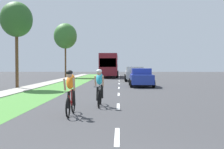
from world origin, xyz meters
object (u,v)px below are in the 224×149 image
(pickup_silver, at_px, (134,74))
(sedan_blue, at_px, (141,77))
(cyclist_trailing, at_px, (100,87))
(street_tree_near, at_px, (16,20))
(cyclist_lead, at_px, (71,92))
(street_tree_far, at_px, (65,36))
(bus_maroon, at_px, (109,64))

(pickup_silver, bearing_deg, sedan_blue, -89.03)
(cyclist_trailing, distance_m, pickup_silver, 20.14)
(cyclist_trailing, relative_size, street_tree_near, 0.26)
(cyclist_lead, distance_m, cyclist_trailing, 2.40)
(sedan_blue, xyz_separation_m, street_tree_far, (-9.91, 18.13, 5.40))
(sedan_blue, bearing_deg, cyclist_lead, -104.13)
(cyclist_lead, xyz_separation_m, street_tree_far, (-6.40, 32.08, 5.36))
(sedan_blue, xyz_separation_m, bus_maroon, (-3.41, 19.96, 1.21))
(pickup_silver, relative_size, street_tree_far, 0.63)
(cyclist_lead, xyz_separation_m, street_tree_near, (-6.24, 11.80, 4.45))
(cyclist_lead, bearing_deg, cyclist_trailing, 69.33)
(bus_maroon, distance_m, street_tree_near, 23.23)
(cyclist_lead, xyz_separation_m, pickup_silver, (3.37, 22.23, 0.02))
(sedan_blue, height_order, street_tree_far, street_tree_far)
(street_tree_near, bearing_deg, sedan_blue, 12.40)
(cyclist_lead, distance_m, street_tree_near, 14.07)
(street_tree_near, xyz_separation_m, street_tree_far, (-0.16, 20.27, 0.92))
(pickup_silver, bearing_deg, bus_maroon, 105.63)
(cyclist_trailing, xyz_separation_m, sedan_blue, (2.66, 11.70, -0.04))
(sedan_blue, xyz_separation_m, pickup_silver, (-0.14, 8.28, 0.06))
(cyclist_trailing, height_order, sedan_blue, cyclist_trailing)
(sedan_blue, relative_size, bus_maroon, 0.37)
(cyclist_trailing, height_order, street_tree_near, street_tree_near)
(cyclist_trailing, bearing_deg, street_tree_near, 126.58)
(sedan_blue, bearing_deg, street_tree_far, 118.67)
(cyclist_lead, distance_m, bus_maroon, 33.92)
(pickup_silver, relative_size, bus_maroon, 0.44)
(street_tree_far, bearing_deg, pickup_silver, -45.21)
(cyclist_lead, xyz_separation_m, bus_maroon, (0.10, 33.90, 1.17))
(bus_maroon, xyz_separation_m, street_tree_near, (-6.35, -22.10, 3.28))
(bus_maroon, xyz_separation_m, street_tree_far, (-6.51, -1.83, 4.19))
(street_tree_far, bearing_deg, cyclist_lead, -78.71)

